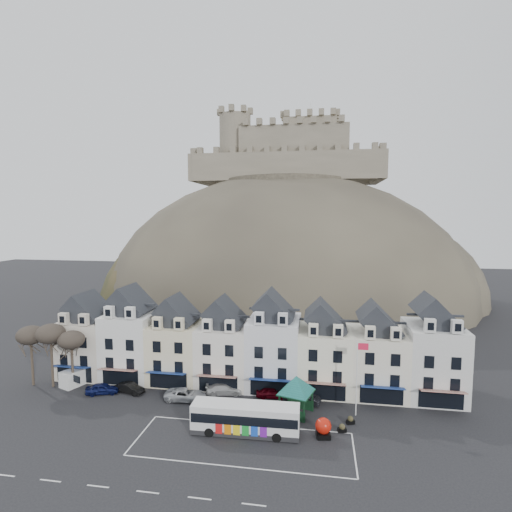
{
  "coord_description": "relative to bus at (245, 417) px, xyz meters",
  "views": [
    {
      "loc": [
        9.46,
        -36.25,
        23.02
      ],
      "look_at": [
        -0.4,
        24.0,
        16.81
      ],
      "focal_mm": 28.0,
      "sensor_mm": 36.0,
      "label": 1
    }
  ],
  "objects": [
    {
      "name": "car_maroon",
      "position": [
        1.75,
        8.72,
        -1.1
      ],
      "size": [
        4.08,
        1.93,
        1.35
      ],
      "primitive_type": "imported",
      "rotation": [
        0.0,
        0.0,
        1.66
      ],
      "color": "#54040F",
      "rests_on": "ground"
    },
    {
      "name": "white_van",
      "position": [
        -25.01,
        8.72,
        -0.7
      ],
      "size": [
        3.62,
        5.14,
        2.15
      ],
      "rotation": [
        0.0,
        0.0,
        -0.37
      ],
      "color": "white",
      "rests_on": "ground"
    },
    {
      "name": "tree_left_far",
      "position": [
        -30.86,
        7.22,
        5.12
      ],
      "size": [
        3.61,
        3.61,
        8.24
      ],
      "color": "#3B3025",
      "rests_on": "ground"
    },
    {
      "name": "car_white",
      "position": [
        -4.45,
        8.72,
        -1.09
      ],
      "size": [
        5.04,
        2.89,
        1.37
      ],
      "primitive_type": "imported",
      "rotation": [
        0.0,
        0.0,
        1.78
      ],
      "color": "beige",
      "rests_on": "ground"
    },
    {
      "name": "car_charcoal",
      "position": [
        5.59,
        7.91,
        -1.03
      ],
      "size": [
        4.77,
        2.57,
        1.49
      ],
      "primitive_type": "imported",
      "rotation": [
        0.0,
        0.0,
        1.34
      ],
      "color": "black",
      "rests_on": "ground"
    },
    {
      "name": "coach_bay_markings",
      "position": [
        0.14,
        -2.03,
        -1.78
      ],
      "size": [
        22.0,
        7.5,
        0.01
      ],
      "primitive_type": "cube",
      "color": "silver",
      "rests_on": "ground"
    },
    {
      "name": "planter_east",
      "position": [
        11.14,
        3.72,
        -1.34
      ],
      "size": [
        1.0,
        0.72,
        0.91
      ],
      "rotation": [
        0.0,
        0.0,
        0.33
      ],
      "color": "black",
      "rests_on": "ground"
    },
    {
      "name": "flagpole",
      "position": [
        11.98,
        5.79,
        3.29
      ],
      "size": [
        1.29,
        0.13,
        8.88
      ],
      "rotation": [
        0.0,
        0.0,
        0.03
      ],
      "color": "silver",
      "rests_on": "ground"
    },
    {
      "name": "planter_west",
      "position": [
        10.14,
        1.84,
        -1.34
      ],
      "size": [
        0.99,
        0.65,
        0.91
      ],
      "rotation": [
        0.0,
        0.0,
        0.23
      ],
      "color": "black",
      "rests_on": "ground"
    },
    {
      "name": "castle_hill",
      "position": [
        -0.61,
        65.68,
        -1.67
      ],
      "size": [
        100.0,
        76.0,
        68.0
      ],
      "color": "#353029",
      "rests_on": "ground"
    },
    {
      "name": "red_buoy",
      "position": [
        8.14,
        0.54,
        -0.72
      ],
      "size": [
        1.67,
        1.67,
        2.07
      ],
      "rotation": [
        0.0,
        0.0,
        0.17
      ],
      "color": "black",
      "rests_on": "ground"
    },
    {
      "name": "car_navy",
      "position": [
        -20.05,
        6.22,
        -1.08
      ],
      "size": [
        4.43,
        2.92,
        1.4
      ],
      "primitive_type": "imported",
      "rotation": [
        0.0,
        0.0,
        1.91
      ],
      "color": "#0D1342",
      "rests_on": "ground"
    },
    {
      "name": "townhouse_terrace",
      "position": [
        -1.71,
        12.69,
        3.52
      ],
      "size": [
        54.4,
        9.35,
        11.8
      ],
      "color": "beige",
      "rests_on": "ground"
    },
    {
      "name": "car_silver",
      "position": [
        -8.84,
        6.22,
        -1.06
      ],
      "size": [
        5.16,
        2.56,
        1.43
      ],
      "primitive_type": "imported",
      "rotation": [
        0.0,
        0.0,
        1.61
      ],
      "color": "#ACAFB4",
      "rests_on": "ground"
    },
    {
      "name": "castle",
      "position": [
        -1.35,
        72.66,
        38.42
      ],
      "size": [
        50.2,
        22.2,
        22.0
      ],
      "color": "#6B6352",
      "rests_on": "ground"
    },
    {
      "name": "ground",
      "position": [
        -1.86,
        -3.28,
        -1.78
      ],
      "size": [
        300.0,
        300.0,
        0.0
      ],
      "primitive_type": "plane",
      "color": "black",
      "rests_on": "ground"
    },
    {
      "name": "bus",
      "position": [
        0.0,
        0.0,
        0.0
      ],
      "size": [
        11.46,
        2.95,
        3.22
      ],
      "rotation": [
        0.0,
        0.0,
        0.03
      ],
      "color": "#262628",
      "rests_on": "ground"
    },
    {
      "name": "tree_left_near",
      "position": [
        -24.86,
        7.22,
        4.78
      ],
      "size": [
        3.43,
        3.43,
        7.84
      ],
      "color": "#3B3025",
      "rests_on": "ground"
    },
    {
      "name": "tree_left_mid",
      "position": [
        -27.86,
        7.22,
        5.46
      ],
      "size": [
        3.78,
        3.78,
        8.64
      ],
      "color": "#3B3025",
      "rests_on": "ground"
    },
    {
      "name": "bus_shelter",
      "position": [
        5.03,
        4.99,
        1.78
      ],
      "size": [
        6.91,
        6.91,
        4.58
      ],
      "rotation": [
        0.0,
        0.0,
        -0.3
      ],
      "color": "black",
      "rests_on": "ground"
    },
    {
      "name": "car_black",
      "position": [
        -16.66,
        7.04,
        -1.13
      ],
      "size": [
        4.16,
        2.34,
        1.3
      ],
      "primitive_type": "imported",
      "rotation": [
        0.0,
        0.0,
        1.31
      ],
      "color": "black",
      "rests_on": "ground"
    }
  ]
}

